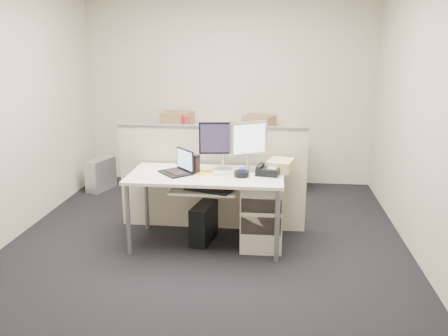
# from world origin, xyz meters

# --- Properties ---
(floor) EXTENTS (4.00, 4.50, 0.01)m
(floor) POSITION_xyz_m (0.00, 0.00, -0.01)
(floor) COLOR black
(floor) RESTS_ON ground
(wall_back) EXTENTS (4.00, 0.02, 2.70)m
(wall_back) POSITION_xyz_m (0.00, 2.25, 1.35)
(wall_back) COLOR #BDB7A2
(wall_back) RESTS_ON ground
(wall_front) EXTENTS (4.00, 0.02, 2.70)m
(wall_front) POSITION_xyz_m (0.00, -2.25, 1.35)
(wall_front) COLOR #BDB7A2
(wall_front) RESTS_ON ground
(wall_left) EXTENTS (0.02, 4.50, 2.70)m
(wall_left) POSITION_xyz_m (-2.00, 0.00, 1.35)
(wall_left) COLOR #BDB7A2
(wall_left) RESTS_ON ground
(wall_right) EXTENTS (0.02, 4.50, 2.70)m
(wall_right) POSITION_xyz_m (2.00, 0.00, 1.35)
(wall_right) COLOR #BDB7A2
(wall_right) RESTS_ON ground
(desk) EXTENTS (1.50, 0.75, 0.73)m
(desk) POSITION_xyz_m (0.00, 0.00, 0.66)
(desk) COLOR silver
(desk) RESTS_ON floor
(keyboard_tray) EXTENTS (0.62, 0.32, 0.02)m
(keyboard_tray) POSITION_xyz_m (0.00, -0.18, 0.62)
(keyboard_tray) COLOR silver
(keyboard_tray) RESTS_ON desk
(drawer_pedestal) EXTENTS (0.40, 0.55, 0.65)m
(drawer_pedestal) POSITION_xyz_m (0.55, 0.05, 0.33)
(drawer_pedestal) COLOR #C0B3A3
(drawer_pedestal) RESTS_ON floor
(cubicle_partition) EXTENTS (2.00, 0.06, 1.10)m
(cubicle_partition) POSITION_xyz_m (0.00, 0.45, 0.55)
(cubicle_partition) COLOR tan
(cubicle_partition) RESTS_ON floor
(back_counter) EXTENTS (2.00, 0.60, 0.72)m
(back_counter) POSITION_xyz_m (0.00, 1.93, 0.36)
(back_counter) COLOR #C0B3A3
(back_counter) RESTS_ON floor
(monitor_main) EXTENTS (0.50, 0.24, 0.48)m
(monitor_main) POSITION_xyz_m (0.15, 0.18, 0.97)
(monitor_main) COLOR black
(monitor_main) RESTS_ON desk
(monitor_small) EXTENTS (0.44, 0.38, 0.48)m
(monitor_small) POSITION_xyz_m (0.40, 0.18, 0.97)
(monitor_small) COLOR #B7B7BC
(monitor_small) RESTS_ON desk
(laptop) EXTENTS (0.38, 0.38, 0.23)m
(laptop) POSITION_xyz_m (-0.30, -0.02, 0.85)
(laptop) COLOR black
(laptop) RESTS_ON desk
(trackball) EXTENTS (0.17, 0.17, 0.05)m
(trackball) POSITION_xyz_m (0.35, -0.05, 0.76)
(trackball) COLOR black
(trackball) RESTS_ON desk
(desk_phone) EXTENTS (0.25, 0.22, 0.07)m
(desk_phone) POSITION_xyz_m (0.60, 0.03, 0.76)
(desk_phone) COLOR black
(desk_phone) RESTS_ON desk
(paper_stack) EXTENTS (0.30, 0.34, 0.01)m
(paper_stack) POSITION_xyz_m (0.15, 0.12, 0.74)
(paper_stack) COLOR silver
(paper_stack) RESTS_ON desk
(sticky_pad) EXTENTS (0.10, 0.10, 0.01)m
(sticky_pad) POSITION_xyz_m (-0.05, 0.00, 0.74)
(sticky_pad) COLOR yellow
(sticky_pad) RESTS_ON desk
(travel_mug) EXTENTS (0.09, 0.09, 0.17)m
(travel_mug) POSITION_xyz_m (-0.10, 0.02, 0.81)
(travel_mug) COLOR black
(travel_mug) RESTS_ON desk
(banana) EXTENTS (0.17, 0.10, 0.04)m
(banana) POSITION_xyz_m (0.00, 0.08, 0.75)
(banana) COLOR yellow
(banana) RESTS_ON desk
(cellphone) EXTENTS (0.06, 0.10, 0.01)m
(cellphone) POSITION_xyz_m (0.10, 0.20, 0.74)
(cellphone) COLOR black
(cellphone) RESTS_ON desk
(manila_folders) EXTENTS (0.29, 0.34, 0.11)m
(manila_folders) POSITION_xyz_m (0.72, 0.20, 0.79)
(manila_folders) COLOR #D4BF81
(manila_folders) RESTS_ON desk
(keyboard) EXTENTS (0.47, 0.30, 0.02)m
(keyboard) POSITION_xyz_m (0.05, -0.22, 0.64)
(keyboard) COLOR black
(keyboard) RESTS_ON keyboard_tray
(pc_tower_desk) EXTENTS (0.25, 0.44, 0.39)m
(pc_tower_desk) POSITION_xyz_m (-0.04, 0.05, 0.20)
(pc_tower_desk) COLOR black
(pc_tower_desk) RESTS_ON floor
(pc_tower_spare_dark) EXTENTS (0.28, 0.47, 0.41)m
(pc_tower_spare_dark) POSITION_xyz_m (-1.06, 2.03, 0.20)
(pc_tower_spare_dark) COLOR black
(pc_tower_spare_dark) RESTS_ON floor
(pc_tower_spare_silver) EXTENTS (0.31, 0.49, 0.43)m
(pc_tower_spare_silver) POSITION_xyz_m (-1.70, 1.63, 0.21)
(pc_tower_spare_silver) COLOR #B7B7BC
(pc_tower_spare_silver) RESTS_ON floor
(cardboard_box_left) EXTENTS (0.44, 0.35, 0.31)m
(cardboard_box_left) POSITION_xyz_m (-0.70, 2.05, 0.87)
(cardboard_box_left) COLOR #8B5F42
(cardboard_box_left) RESTS_ON back_counter
(cardboard_box_right) EXTENTS (0.47, 0.43, 0.28)m
(cardboard_box_right) POSITION_xyz_m (0.44, 2.05, 0.86)
(cardboard_box_right) COLOR #8B5F42
(cardboard_box_right) RESTS_ON back_counter
(red_binder) EXTENTS (0.18, 0.33, 0.30)m
(red_binder) POSITION_xyz_m (-0.55, 1.83, 0.87)
(red_binder) COLOR maroon
(red_binder) RESTS_ON back_counter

